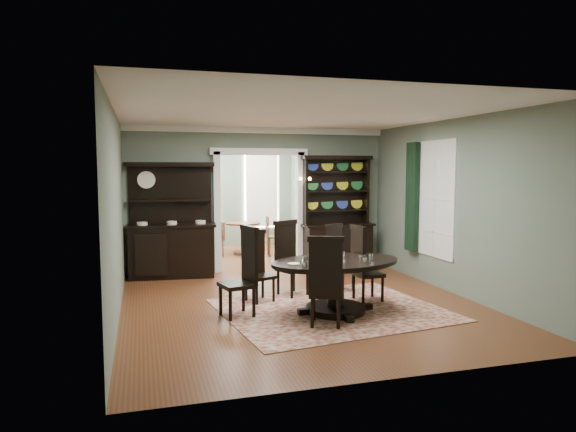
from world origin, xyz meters
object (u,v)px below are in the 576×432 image
Objects in this scene: sideboard at (172,237)px; welsh_dresser at (337,227)px; dining_table at (336,276)px; parlor_table at (243,233)px.

welsh_dresser reaches higher than sideboard.
dining_table is 2.52× the size of parlor_table.
parlor_table is at bearing 85.00° from dining_table.
parlor_table reaches higher than dining_table.
sideboard is at bearing 115.31° from dining_table.
dining_table is 3.97m from sideboard.
sideboard is 3.50m from welsh_dresser.
dining_table is 0.90× the size of welsh_dresser.
dining_table is 0.96× the size of sideboard.
sideboard is at bearing 179.63° from welsh_dresser.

